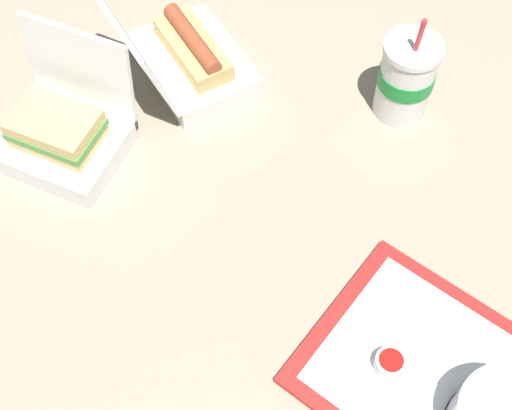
% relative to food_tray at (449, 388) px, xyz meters
% --- Properties ---
extents(ground_plane, '(3.20, 3.20, 0.00)m').
position_rel_food_tray_xyz_m(ground_plane, '(-0.39, 0.07, -0.01)').
color(ground_plane, gray).
extents(food_tray, '(0.38, 0.27, 0.01)m').
position_rel_food_tray_xyz_m(food_tray, '(0.00, 0.00, 0.00)').
color(food_tray, red).
rests_on(food_tray, ground_plane).
extents(ketchup_cup, '(0.04, 0.04, 0.02)m').
position_rel_food_tray_xyz_m(ketchup_cup, '(-0.08, -0.02, 0.02)').
color(ketchup_cup, white).
rests_on(ketchup_cup, food_tray).
extents(plastic_fork, '(0.11, 0.02, 0.00)m').
position_rel_food_tray_xyz_m(plastic_fork, '(-0.08, 0.09, 0.01)').
color(plastic_fork, white).
rests_on(plastic_fork, food_tray).
extents(clamshell_hotdog_corner, '(0.27, 0.27, 0.18)m').
position_rel_food_tray_xyz_m(clamshell_hotdog_corner, '(-0.61, 0.23, 0.03)').
color(clamshell_hotdog_corner, white).
rests_on(clamshell_hotdog_corner, ground_plane).
extents(clamshell_sandwich_front, '(0.21, 0.20, 0.19)m').
position_rel_food_tray_xyz_m(clamshell_sandwich_front, '(-0.67, -0.01, 0.04)').
color(clamshell_sandwich_front, white).
rests_on(clamshell_sandwich_front, ground_plane).
extents(soda_cup_left, '(0.09, 0.09, 0.20)m').
position_rel_food_tray_xyz_m(soda_cup_left, '(-0.29, 0.37, 0.07)').
color(soda_cup_left, white).
rests_on(soda_cup_left, ground_plane).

